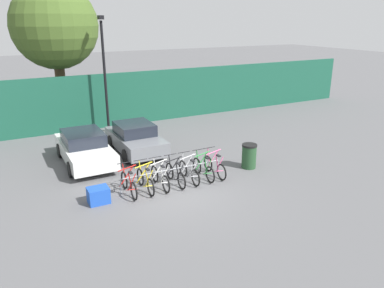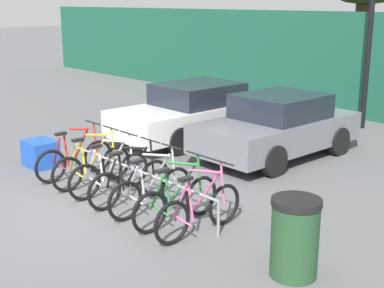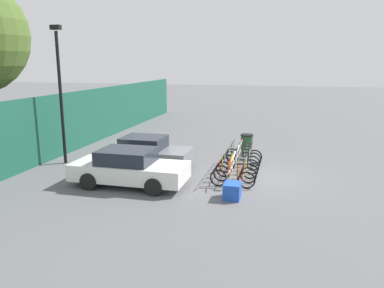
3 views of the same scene
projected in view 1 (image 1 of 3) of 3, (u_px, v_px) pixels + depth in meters
ground_plane at (175, 191)px, 13.69m from camera, size 120.00×120.00×0.00m
hoarding_wall at (102, 101)px, 21.16m from camera, size 36.00×0.16×3.06m
bike_rack at (172, 171)px, 14.20m from camera, size 4.12×0.04×0.57m
bicycle_red at (129, 184)px, 13.32m from camera, size 0.68×1.71×1.05m
bicycle_yellow at (145, 181)px, 13.60m from camera, size 0.68×1.71×1.05m
bicycle_white at (160, 178)px, 13.86m from camera, size 0.68×1.71×1.05m
bicycle_black at (175, 175)px, 14.14m from camera, size 0.68×1.71×1.05m
bicycle_silver at (189, 172)px, 14.40m from camera, size 0.68×1.71×1.05m
bicycle_green at (203, 169)px, 14.68m from camera, size 0.68×1.71×1.05m
bicycle_pink at (215, 167)px, 14.91m from camera, size 0.68×1.71×1.05m
car_white at (84, 148)px, 16.12m from camera, size 1.91×4.32×1.40m
car_grey at (135, 138)px, 17.40m from camera, size 1.91×3.90×1.40m
lamp_post at (104, 70)px, 19.71m from camera, size 0.24×0.44×6.13m
trash_bin at (249, 156)px, 15.65m from camera, size 0.63×0.63×1.03m
cargo_crate at (98, 195)px, 12.71m from camera, size 0.70×0.56×0.55m
tree_behind_hoarding at (55, 27)px, 20.56m from camera, size 4.73×4.73×7.96m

